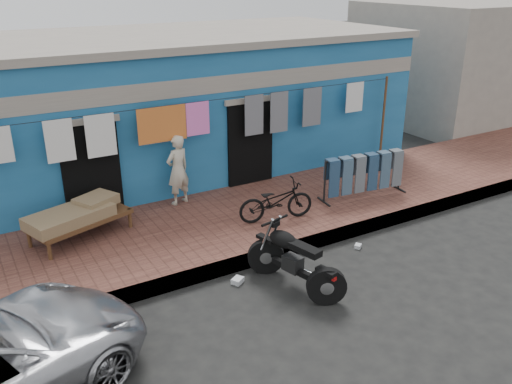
{
  "coord_description": "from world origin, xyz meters",
  "views": [
    {
      "loc": [
        -4.41,
        -5.52,
        4.71
      ],
      "look_at": [
        0.0,
        2.0,
        1.15
      ],
      "focal_mm": 38.0,
      "sensor_mm": 36.0,
      "label": 1
    }
  ],
  "objects_px": {
    "seated_person": "(178,170)",
    "jeans_rack": "(364,175)",
    "motorcycle": "(295,258)",
    "charpoy": "(81,221)",
    "bicycle": "(276,197)"
  },
  "relations": [
    {
      "from": "seated_person",
      "to": "jeans_rack",
      "type": "xyz_separation_m",
      "value": [
        3.53,
        -1.61,
        -0.25
      ]
    },
    {
      "from": "seated_person",
      "to": "jeans_rack",
      "type": "bearing_deg",
      "value": 138.98
    },
    {
      "from": "seated_person",
      "to": "jeans_rack",
      "type": "distance_m",
      "value": 3.89
    },
    {
      "from": "jeans_rack",
      "to": "motorcycle",
      "type": "bearing_deg",
      "value": -147.54
    },
    {
      "from": "seated_person",
      "to": "charpoy",
      "type": "relative_size",
      "value": 0.72
    },
    {
      "from": "motorcycle",
      "to": "seated_person",
      "type": "bearing_deg",
      "value": 83.71
    },
    {
      "from": "seated_person",
      "to": "bicycle",
      "type": "distance_m",
      "value": 2.14
    },
    {
      "from": "seated_person",
      "to": "motorcycle",
      "type": "bearing_deg",
      "value": 80.85
    },
    {
      "from": "motorcycle",
      "to": "jeans_rack",
      "type": "relative_size",
      "value": 0.85
    },
    {
      "from": "seated_person",
      "to": "motorcycle",
      "type": "relative_size",
      "value": 0.85
    },
    {
      "from": "charpoy",
      "to": "jeans_rack",
      "type": "height_order",
      "value": "jeans_rack"
    },
    {
      "from": "charpoy",
      "to": "motorcycle",
      "type": "bearing_deg",
      "value": -49.47
    },
    {
      "from": "jeans_rack",
      "to": "charpoy",
      "type": "bearing_deg",
      "value": 169.28
    },
    {
      "from": "bicycle",
      "to": "jeans_rack",
      "type": "relative_size",
      "value": 0.72
    },
    {
      "from": "bicycle",
      "to": "motorcycle",
      "type": "xyz_separation_m",
      "value": [
        -0.83,
        -1.88,
        -0.2
      ]
    }
  ]
}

